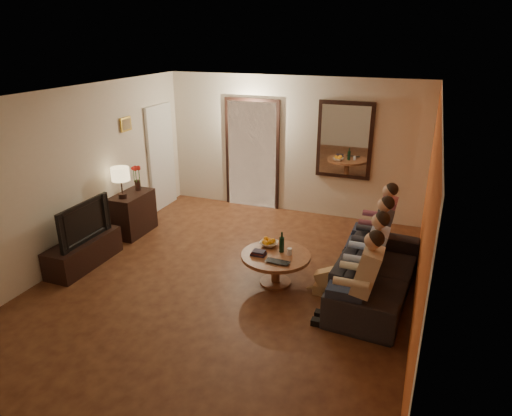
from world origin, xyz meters
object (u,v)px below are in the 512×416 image
at_px(bowl, 269,244).
at_px(laptop, 276,264).
at_px(dog, 333,277).
at_px(wine_bottle, 282,242).
at_px(dresser, 133,214).
at_px(tv, 79,221).
at_px(person_d, 379,227).
at_px(coffee_table, 276,269).
at_px(tv_stand, 84,252).
at_px(table_lamp, 121,183).
at_px(sofa, 377,272).
at_px(person_a, 360,285).
at_px(person_c, 374,243).
at_px(person_b, 368,262).

distance_m(bowl, laptop, 0.57).
distance_m(dog, wine_bottle, 0.85).
height_order(wine_bottle, laptop, wine_bottle).
xyz_separation_m(dresser, tv, (0.00, -1.28, 0.36)).
height_order(person_d, dog, person_d).
height_order(dog, laptop, dog).
distance_m(tv, coffee_table, 2.97).
xyz_separation_m(tv_stand, tv, (0.00, 0.00, 0.51)).
distance_m(table_lamp, laptop, 3.14).
relative_size(person_d, bowl, 4.63).
relative_size(tv, sofa, 0.47).
xyz_separation_m(table_lamp, person_a, (4.14, -1.22, -0.40)).
height_order(coffee_table, wine_bottle, wine_bottle).
height_order(tv_stand, bowl, bowl).
bearing_deg(tv, dresser, 0.00).
bearing_deg(person_a, wine_bottle, 146.96).
relative_size(table_lamp, person_a, 0.45).
height_order(dog, bowl, dog).
distance_m(person_c, laptop, 1.41).
relative_size(tv, person_a, 0.87).
relative_size(dresser, laptop, 2.48).
bearing_deg(dresser, tv, -90.00).
relative_size(table_lamp, wine_bottle, 1.74).
bearing_deg(laptop, coffee_table, 113.02).
relative_size(bowl, laptop, 0.79).
height_order(dresser, tv_stand, dresser).
height_order(table_lamp, dog, table_lamp).
bearing_deg(sofa, coffee_table, 103.63).
relative_size(tv, person_c, 0.87).
bearing_deg(bowl, dresser, 168.73).
xyz_separation_m(dog, coffee_table, (-0.82, 0.05, -0.06)).
relative_size(table_lamp, laptop, 1.64).
height_order(person_b, person_c, same).
xyz_separation_m(dresser, person_c, (4.14, -0.24, 0.24)).
bearing_deg(tv_stand, person_a, -2.24).
height_order(table_lamp, tv_stand, table_lamp).
distance_m(wine_bottle, laptop, 0.41).
bearing_deg(dog, person_c, 55.57).
distance_m(person_b, coffee_table, 1.31).
bearing_deg(person_a, sofa, 83.66).
bearing_deg(person_a, tv_stand, 177.76).
xyz_separation_m(dresser, table_lamp, (0.00, -0.22, 0.63)).
relative_size(person_c, person_d, 1.00).
height_order(table_lamp, coffee_table, table_lamp).
height_order(person_d, laptop, person_d).
distance_m(sofa, bowl, 1.54).
relative_size(tv, person_d, 0.87).
height_order(person_d, bowl, person_d).
bearing_deg(laptop, bowl, 122.61).
xyz_separation_m(person_b, bowl, (-1.43, 0.30, -0.12)).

